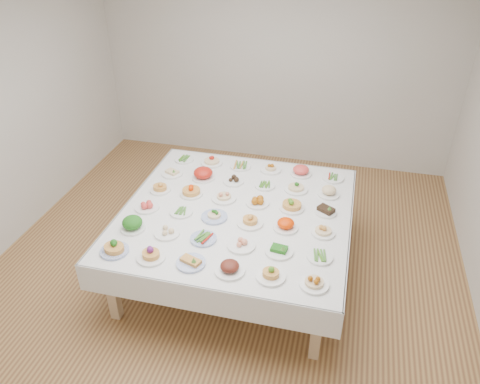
% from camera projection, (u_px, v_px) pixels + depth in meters
% --- Properties ---
extents(room_envelope, '(5.02, 5.02, 2.81)m').
position_uv_depth(room_envelope, '(227.00, 102.00, 4.19)').
color(room_envelope, '#A67C45').
rests_on(room_envelope, ground).
extents(display_table, '(2.25, 2.25, 0.75)m').
position_uv_depth(display_table, '(236.00, 216.00, 4.67)').
color(display_table, white).
rests_on(display_table, ground).
extents(dish_0, '(0.26, 0.25, 0.15)m').
position_uv_depth(dish_0, '(114.00, 245.00, 4.06)').
color(dish_0, '#4C66B2').
rests_on(dish_0, display_table).
extents(dish_1, '(0.25, 0.25, 0.14)m').
position_uv_depth(dish_1, '(151.00, 252.00, 3.99)').
color(dish_1, white).
rests_on(dish_1, display_table).
extents(dish_2, '(0.25, 0.25, 0.11)m').
position_uv_depth(dish_2, '(191.00, 260.00, 3.93)').
color(dish_2, '#4C66B2').
rests_on(dish_2, display_table).
extents(dish_3, '(0.25, 0.25, 0.14)m').
position_uv_depth(dish_3, '(230.00, 266.00, 3.85)').
color(dish_3, white).
rests_on(dish_3, display_table).
extents(dish_4, '(0.24, 0.24, 0.13)m').
position_uv_depth(dish_4, '(271.00, 272.00, 3.79)').
color(dish_4, white).
rests_on(dish_4, display_table).
extents(dish_5, '(0.24, 0.24, 0.14)m').
position_uv_depth(dish_5, '(315.00, 279.00, 3.71)').
color(dish_5, white).
rests_on(dish_5, display_table).
extents(dish_6, '(0.23, 0.23, 0.15)m').
position_uv_depth(dish_6, '(132.00, 223.00, 4.34)').
color(dish_6, white).
rests_on(dish_6, display_table).
extents(dish_7, '(0.23, 0.23, 0.10)m').
position_uv_depth(dish_7, '(167.00, 230.00, 4.29)').
color(dish_7, white).
rests_on(dish_7, display_table).
extents(dish_8, '(0.25, 0.24, 0.06)m').
position_uv_depth(dish_8, '(203.00, 238.00, 4.23)').
color(dish_8, '#4C66B2').
rests_on(dish_8, display_table).
extents(dish_9, '(0.25, 0.25, 0.11)m').
position_uv_depth(dish_9, '(241.00, 242.00, 4.14)').
color(dish_9, white).
rests_on(dish_9, display_table).
extents(dish_10, '(0.25, 0.25, 0.11)m').
position_uv_depth(dish_10, '(279.00, 248.00, 4.07)').
color(dish_10, white).
rests_on(dish_10, display_table).
extents(dish_11, '(0.22, 0.22, 0.05)m').
position_uv_depth(dish_11, '(320.00, 256.00, 4.01)').
color(dish_11, white).
rests_on(dish_11, display_table).
extents(dish_12, '(0.24, 0.24, 0.11)m').
position_uv_depth(dish_12, '(147.00, 204.00, 4.65)').
color(dish_12, white).
rests_on(dish_12, display_table).
extents(dish_13, '(0.22, 0.22, 0.05)m').
position_uv_depth(dish_13, '(181.00, 212.00, 4.59)').
color(dish_13, white).
rests_on(dish_13, display_table).
extents(dish_14, '(0.25, 0.25, 0.12)m').
position_uv_depth(dish_14, '(214.00, 214.00, 4.50)').
color(dish_14, '#4C66B2').
rests_on(dish_14, display_table).
extents(dish_15, '(0.25, 0.25, 0.13)m').
position_uv_depth(dish_15, '(250.00, 219.00, 4.42)').
color(dish_15, white).
rests_on(dish_15, display_table).
extents(dish_16, '(0.23, 0.23, 0.12)m').
position_uv_depth(dish_16, '(286.00, 224.00, 4.36)').
color(dish_16, white).
rests_on(dish_16, display_table).
extents(dish_17, '(0.22, 0.22, 0.12)m').
position_uv_depth(dish_17, '(324.00, 229.00, 4.29)').
color(dish_17, white).
rests_on(dish_17, display_table).
extents(dish_18, '(0.21, 0.21, 0.12)m').
position_uv_depth(dish_18, '(160.00, 186.00, 4.92)').
color(dish_18, white).
rests_on(dish_18, display_table).
extents(dish_19, '(0.24, 0.23, 0.15)m').
position_uv_depth(dish_19, '(191.00, 189.00, 4.85)').
color(dish_19, white).
rests_on(dish_19, display_table).
extents(dish_20, '(0.26, 0.26, 0.14)m').
position_uv_depth(dish_20, '(224.00, 194.00, 4.78)').
color(dish_20, white).
rests_on(dish_20, display_table).
extents(dish_21, '(0.23, 0.23, 0.10)m').
position_uv_depth(dish_21, '(258.00, 200.00, 4.72)').
color(dish_21, white).
rests_on(dish_21, display_table).
extents(dish_22, '(0.25, 0.25, 0.15)m').
position_uv_depth(dish_22, '(292.00, 203.00, 4.63)').
color(dish_22, white).
rests_on(dish_22, display_table).
extents(dish_23, '(0.21, 0.21, 0.09)m').
position_uv_depth(dish_23, '(326.00, 210.00, 4.58)').
color(dish_23, white).
rests_on(dish_23, display_table).
extents(dish_24, '(0.23, 0.23, 0.09)m').
position_uv_depth(dish_24, '(172.00, 172.00, 5.22)').
color(dish_24, white).
rests_on(dish_24, display_table).
extents(dish_25, '(0.25, 0.25, 0.16)m').
position_uv_depth(dish_25, '(203.00, 172.00, 5.13)').
color(dish_25, white).
rests_on(dish_25, display_table).
extents(dish_26, '(0.22, 0.22, 0.09)m').
position_uv_depth(dish_26, '(234.00, 180.00, 5.08)').
color(dish_26, white).
rests_on(dish_26, display_table).
extents(dish_27, '(0.21, 0.21, 0.05)m').
position_uv_depth(dish_27, '(265.00, 185.00, 5.01)').
color(dish_27, white).
rests_on(dish_27, display_table).
extents(dish_28, '(0.26, 0.26, 0.14)m').
position_uv_depth(dish_28, '(296.00, 185.00, 4.93)').
color(dish_28, white).
rests_on(dish_28, display_table).
extents(dish_29, '(0.22, 0.22, 0.12)m').
position_uv_depth(dish_29, '(329.00, 191.00, 4.85)').
color(dish_29, white).
rests_on(dish_29, display_table).
extents(dish_30, '(0.22, 0.22, 0.05)m').
position_uv_depth(dish_30, '(184.00, 159.00, 5.51)').
color(dish_30, white).
rests_on(dish_30, display_table).
extents(dish_31, '(0.25, 0.25, 0.13)m').
position_uv_depth(dish_31, '(212.00, 159.00, 5.43)').
color(dish_31, white).
rests_on(dish_31, display_table).
extents(dish_32, '(0.23, 0.23, 0.06)m').
position_uv_depth(dish_32, '(241.00, 165.00, 5.37)').
color(dish_32, white).
rests_on(dish_32, display_table).
extents(dish_33, '(0.24, 0.24, 0.11)m').
position_uv_depth(dish_33, '(271.00, 167.00, 5.29)').
color(dish_33, white).
rests_on(dish_33, display_table).
extents(dish_34, '(0.23, 0.23, 0.14)m').
position_uv_depth(dish_34, '(301.00, 169.00, 5.21)').
color(dish_34, white).
rests_on(dish_34, display_table).
extents(dish_35, '(0.24, 0.24, 0.05)m').
position_uv_depth(dish_35, '(333.00, 177.00, 5.15)').
color(dish_35, white).
rests_on(dish_35, display_table).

